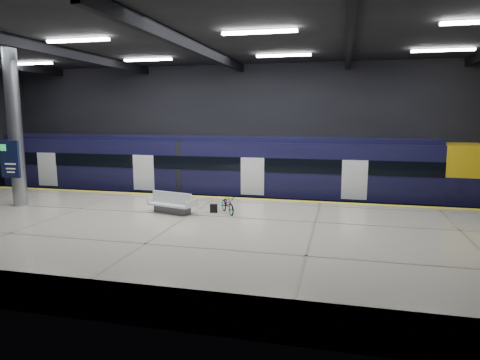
% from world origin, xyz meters
% --- Properties ---
extents(ground, '(30.00, 30.00, 0.00)m').
position_xyz_m(ground, '(0.00, 0.00, 0.00)').
color(ground, black).
rests_on(ground, ground).
extents(room_shell, '(30.10, 16.10, 8.05)m').
position_xyz_m(room_shell, '(-0.00, 0.00, 5.72)').
color(room_shell, black).
rests_on(room_shell, ground).
extents(platform, '(30.00, 11.00, 1.10)m').
position_xyz_m(platform, '(0.00, -2.50, 0.55)').
color(platform, beige).
rests_on(platform, ground).
extents(safety_strip, '(30.00, 0.40, 0.01)m').
position_xyz_m(safety_strip, '(0.00, 2.75, 1.11)').
color(safety_strip, yellow).
rests_on(safety_strip, platform).
extents(rails, '(30.00, 1.52, 0.16)m').
position_xyz_m(rails, '(0.00, 5.50, 0.08)').
color(rails, gray).
rests_on(rails, ground).
extents(train, '(29.40, 2.84, 3.79)m').
position_xyz_m(train, '(0.30, 5.50, 2.06)').
color(train, black).
rests_on(train, ground).
extents(bench, '(2.12, 1.29, 0.87)m').
position_xyz_m(bench, '(-0.81, -0.86, 1.41)').
color(bench, '#595B60').
rests_on(bench, platform).
extents(bicycle, '(1.20, 1.43, 0.74)m').
position_xyz_m(bicycle, '(1.42, -0.37, 1.47)').
color(bicycle, '#99999E').
rests_on(bicycle, platform).
extents(pannier_bag, '(0.33, 0.24, 0.35)m').
position_xyz_m(pannier_bag, '(0.82, -0.37, 1.28)').
color(pannier_bag, black).
rests_on(pannier_bag, platform).
extents(info_column, '(0.90, 0.78, 6.90)m').
position_xyz_m(info_column, '(-8.00, -1.03, 4.46)').
color(info_column, '#9EA0A5').
rests_on(info_column, platform).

